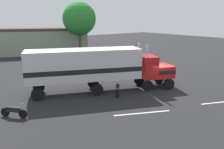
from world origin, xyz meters
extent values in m
plane|color=#232326|center=(0.00, 0.00, 0.00)|extent=(120.00, 120.00, 0.00)
cube|color=silver|center=(-5.76, -3.50, 0.01)|extent=(4.03, 2.07, 0.01)
cube|color=silver|center=(1.39, -6.17, 0.01)|extent=(4.08, 1.94, 0.01)
cube|color=#B21919|center=(0.71, 0.14, 1.70)|extent=(2.66, 3.01, 1.20)
cube|color=#B21919|center=(-0.75, 0.79, 2.20)|extent=(2.29, 2.85, 2.20)
cube|color=silver|center=(1.57, -0.24, 1.70)|extent=(0.92, 1.95, 1.08)
cube|color=black|center=(0.71, 0.14, 1.76)|extent=(2.67, 3.05, 0.36)
cylinder|color=silver|center=(-0.81, 2.02, 2.80)|extent=(0.18, 0.18, 3.40)
cylinder|color=silver|center=(-1.70, 0.00, 2.80)|extent=(0.18, 0.18, 3.40)
cube|color=silver|center=(-6.57, 3.35, 2.75)|extent=(10.66, 6.61, 2.80)
cube|color=black|center=(-6.57, 3.35, 2.33)|extent=(10.67, 6.65, 0.44)
cylinder|color=silver|center=(0.15, 1.81, 0.95)|extent=(1.45, 1.11, 0.64)
cylinder|color=black|center=(1.43, 1.03, 0.55)|extent=(1.13, 0.72, 1.10)
cylinder|color=black|center=(0.54, -0.99, 0.55)|extent=(1.13, 0.72, 1.10)
cylinder|color=black|center=(-0.68, 1.96, 0.55)|extent=(1.13, 0.72, 1.10)
cylinder|color=black|center=(-1.56, -0.06, 0.55)|extent=(1.13, 0.72, 1.10)
cylinder|color=black|center=(-5.21, 3.95, 0.55)|extent=(1.13, 0.72, 1.10)
cylinder|color=black|center=(-6.09, 1.94, 0.55)|extent=(1.13, 0.72, 1.10)
cylinder|color=black|center=(-10.01, 6.07, 0.55)|extent=(1.13, 0.72, 1.10)
cylinder|color=black|center=(-10.90, 4.05, 0.55)|extent=(1.13, 0.72, 1.10)
cylinder|color=black|center=(-5.08, 0.36, 0.41)|extent=(0.18, 0.18, 0.82)
cylinder|color=black|center=(-4.95, 0.28, 0.41)|extent=(0.18, 0.18, 0.82)
cylinder|color=gray|center=(-5.02, 0.32, 1.11)|extent=(0.34, 0.34, 0.58)
sphere|color=tan|center=(-5.02, 0.32, 1.51)|extent=(0.23, 0.23, 0.23)
cube|color=black|center=(-5.12, 0.15, 1.14)|extent=(0.31, 0.27, 0.36)
cylinder|color=black|center=(-13.08, 1.17, 0.33)|extent=(0.49, 0.58, 0.66)
cylinder|color=black|center=(-13.99, 2.29, 0.33)|extent=(0.49, 0.58, 0.66)
cube|color=black|center=(-13.53, 1.73, 0.61)|extent=(0.88, 1.00, 0.36)
cylinder|color=silver|center=(-13.14, 1.25, 0.78)|extent=(0.23, 0.26, 0.69)
cylinder|color=brown|center=(3.56, 21.21, 2.33)|extent=(0.44, 0.44, 4.66)
sphere|color=#26822D|center=(3.56, 21.21, 6.70)|extent=(5.82, 5.82, 5.82)
cube|color=gray|center=(-1.66, 29.40, 2.47)|extent=(20.40, 13.41, 4.93)
cube|color=#3F3833|center=(-1.66, 29.40, 4.68)|extent=(20.54, 13.55, 0.50)
camera|label=1|loc=(-17.48, -14.67, 7.10)|focal=36.79mm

